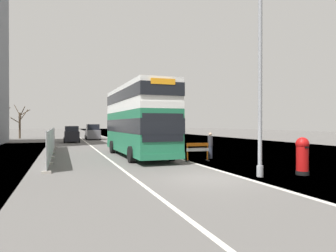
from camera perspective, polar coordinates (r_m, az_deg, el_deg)
ground at (r=13.95m, az=8.93°, el=-9.45°), size 140.00×280.00×0.10m
double_decker_bus at (r=22.40m, az=-5.57°, el=1.19°), size 3.02×11.27×4.97m
lamppost_foreground at (r=14.42m, az=16.51°, el=9.05°), size 0.29×0.70×9.50m
red_pillar_postbox at (r=15.56m, az=23.39°, el=-4.76°), size 0.60×0.60×1.72m
roadworks_barrier at (r=19.58m, az=5.41°, el=-4.39°), size 1.48×0.58×1.14m
construction_site_fence at (r=24.18m, az=-20.52°, el=-2.89°), size 0.44×17.20×2.01m
car_oncoming_near at (r=41.42m, az=-17.24°, el=-1.51°), size 1.95×4.28×2.05m
car_receding_mid at (r=47.69m, az=-13.63°, el=-1.15°), size 2.09×4.45×2.27m
bare_tree_far_verge_far at (r=54.56m, az=-25.47°, el=0.61°), size 2.85×2.34×5.38m
pedestrian_at_kerb at (r=21.14m, az=7.75°, el=-3.56°), size 0.34×0.34×1.74m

